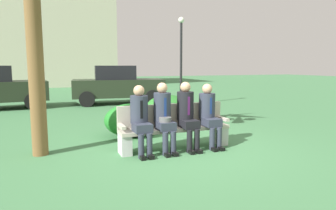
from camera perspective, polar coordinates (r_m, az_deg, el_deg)
name	(u,v)px	position (r m, az deg, el deg)	size (l,w,h in m)	color
ground_plane	(186,150)	(6.12, 3.47, -8.49)	(80.00, 80.00, 0.00)	#3F7547
park_bench	(174,127)	(6.15, 1.17, -4.22)	(2.28, 0.44, 0.90)	#B7AD9E
seated_man_leftmost	(140,116)	(5.73, -5.23, -2.08)	(0.34, 0.72, 1.31)	#2D3342
seated_man_centerleft	(164,114)	(5.87, -0.80, -1.67)	(0.34, 0.72, 1.35)	#2D3342
seated_man_centerright	(187,112)	(6.07, 3.62, -1.32)	(0.34, 0.72, 1.36)	black
seated_man_rightmost	(209,112)	(6.30, 7.75, -1.28)	(0.34, 0.72, 1.31)	#2D3342
shrub_near_bench	(168,109)	(8.74, 0.00, -0.81)	(1.35, 1.23, 0.84)	#276E27
shrub_mid_lawn	(130,120)	(7.28, -7.15, -2.82)	(1.24, 1.14, 0.78)	#217326
shrub_far_lawn	(165,114)	(8.27, -0.61, -1.78)	(1.13, 1.03, 0.70)	#346137
parked_car_far	(118,85)	(13.49, -9.50, 3.79)	(4.05, 2.07, 1.68)	#232D1E
street_lamp	(181,52)	(12.62, 2.50, 9.96)	(0.24, 0.24, 3.64)	black
building_backdrop	(44,31)	(29.03, -22.40, 12.81)	(11.46, 9.22, 9.26)	#BAB89E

